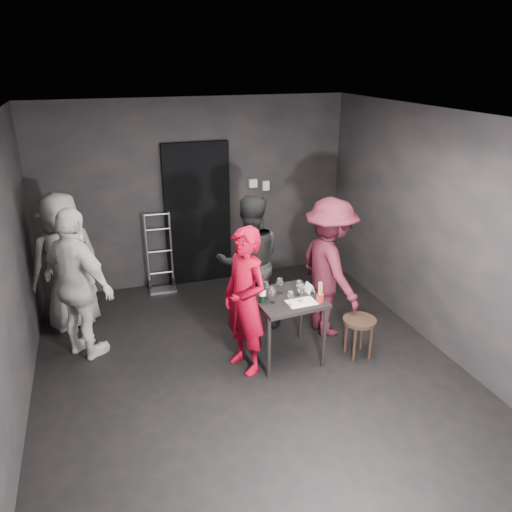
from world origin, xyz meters
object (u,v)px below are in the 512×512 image
object	(u,v)px
stool	(359,326)
server_red	(245,295)
woman_black	(250,254)
hand_truck	(161,275)
tasting_table	(287,305)
wine_bottle	(262,292)
bystander_cream	(76,272)
bystander_grey	(64,251)
breadstick_cup	(320,293)
man_maroon	(330,259)

from	to	relation	value
stool	server_red	bearing A→B (deg)	172.15
server_red	woman_black	distance (m)	0.98
server_red	hand_truck	bearing A→B (deg)	172.01
tasting_table	stool	xyz separation A→B (m)	(0.79, -0.25, -0.27)
stool	wine_bottle	size ratio (longest dim) A/B	1.56
hand_truck	tasting_table	world-z (taller)	hand_truck
woman_black	bystander_cream	world-z (taller)	bystander_cream
stool	bystander_grey	size ratio (longest dim) A/B	0.23
tasting_table	breadstick_cup	xyz separation A→B (m)	(0.29, -0.22, 0.21)
tasting_table	wine_bottle	world-z (taller)	wine_bottle
wine_bottle	breadstick_cup	distance (m)	0.62
wine_bottle	bystander_cream	bearing A→B (deg)	157.44
server_red	breadstick_cup	bearing A→B (deg)	57.19
bystander_grey	wine_bottle	world-z (taller)	bystander_grey
wine_bottle	hand_truck	bearing A→B (deg)	109.43
tasting_table	server_red	distance (m)	0.56
server_red	breadstick_cup	distance (m)	0.81
stool	hand_truck	bearing A→B (deg)	127.18
bystander_grey	wine_bottle	bearing A→B (deg)	119.62
tasting_table	woman_black	world-z (taller)	woman_black
bystander_cream	bystander_grey	xyz separation A→B (m)	(-0.15, 0.78, -0.03)
tasting_table	server_red	xyz separation A→B (m)	(-0.50, -0.07, 0.23)
hand_truck	woman_black	world-z (taller)	woman_black
bystander_cream	woman_black	bearing A→B (deg)	-127.81
wine_bottle	tasting_table	bearing A→B (deg)	4.90
tasting_table	wine_bottle	bearing A→B (deg)	-175.10
tasting_table	man_maroon	world-z (taller)	man_maroon
bystander_cream	wine_bottle	xyz separation A→B (m)	(1.87, -0.78, -0.16)
stool	server_red	size ratio (longest dim) A/B	0.27
tasting_table	stool	bearing A→B (deg)	-17.45
wine_bottle	breadstick_cup	xyz separation A→B (m)	(0.59, -0.19, -0.00)
hand_truck	tasting_table	bearing A→B (deg)	-61.23
hand_truck	server_red	xyz separation A→B (m)	(0.59, -2.29, 0.67)
woman_black	man_maroon	bearing A→B (deg)	160.51
wine_bottle	breadstick_cup	size ratio (longest dim) A/B	1.21
server_red	man_maroon	world-z (taller)	man_maroon
stool	woman_black	bearing A→B (deg)	130.94
breadstick_cup	tasting_table	bearing A→B (deg)	143.65
hand_truck	bystander_grey	distance (m)	1.61
woman_black	bystander_grey	world-z (taller)	bystander_grey
tasting_table	woman_black	size ratio (longest dim) A/B	0.39
tasting_table	bystander_cream	xyz separation A→B (m)	(-2.16, 0.75, 0.38)
woman_black	man_maroon	world-z (taller)	man_maroon
man_maroon	tasting_table	bearing A→B (deg)	113.38
hand_truck	bystander_grey	bearing A→B (deg)	-147.55
server_red	breadstick_cup	world-z (taller)	server_red
bystander_cream	wine_bottle	size ratio (longest dim) A/B	6.84
bystander_cream	tasting_table	bearing A→B (deg)	-149.71
tasting_table	breadstick_cup	size ratio (longest dim) A/B	3.00
hand_truck	tasting_table	size ratio (longest dim) A/B	1.54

